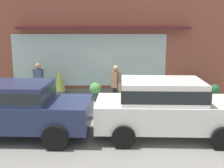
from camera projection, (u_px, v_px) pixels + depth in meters
ground_plane at (103, 117)px, 9.66m from camera, size 60.00×60.00×0.00m
curb_strip at (102, 117)px, 9.45m from camera, size 14.00×0.24×0.12m
storefront at (104, 41)px, 12.28m from camera, size 14.00×0.81×5.07m
fire_hydrant at (133, 99)px, 10.16m from camera, size 0.42×0.38×0.94m
pedestrian_with_handbag at (116, 84)px, 10.42m from camera, size 0.49×0.56×1.68m
pedestrian_passerby at (39, 80)px, 11.05m from camera, size 0.46×0.23×1.69m
parked_car_navy at (14, 106)px, 7.78m from camera, size 4.23×2.11×1.56m
parked_car_white at (166, 105)px, 7.79m from camera, size 4.14×2.08×1.64m
potted_plant_window_right at (96, 91)px, 11.75m from camera, size 0.52×0.52×0.78m
potted_plant_low_front at (40, 84)px, 11.90m from camera, size 0.39×0.39×1.40m
potted_plant_window_left at (60, 84)px, 11.90m from camera, size 0.51×0.51×1.39m
potted_plant_trailing_edge at (8, 90)px, 11.73m from camera, size 0.46×0.46×0.94m
potted_plant_corner_tall at (125, 93)px, 11.70m from camera, size 0.46×0.46×0.65m
potted_plant_near_hydrant at (191, 86)px, 11.93m from camera, size 0.68×0.68×0.99m
potted_plant_window_center at (214, 92)px, 11.70m from camera, size 0.45×0.45×0.71m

